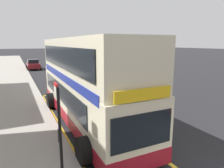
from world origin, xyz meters
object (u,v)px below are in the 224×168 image
at_px(double_decker_bus, 85,83).
at_px(parked_car_maroon_kerbside, 120,74).
at_px(parked_car_maroon_behind, 33,64).
at_px(parked_car_navy_far, 84,64).
at_px(bus_stop_sign, 59,125).

height_order(double_decker_bus, parked_car_maroon_kerbside, double_decker_bus).
height_order(parked_car_maroon_behind, parked_car_navy_far, same).
relative_size(parked_car_maroon_behind, parked_car_navy_far, 1.00).
height_order(parked_car_maroon_kerbside, parked_car_navy_far, same).
height_order(double_decker_bus, parked_car_navy_far, double_decker_bus).
bearing_deg(parked_car_navy_far, parked_car_maroon_kerbside, 90.39).
xyz_separation_m(bus_stop_sign, parked_car_maroon_kerbside, (9.49, 14.13, -1.02)).
bearing_deg(parked_car_maroon_kerbside, parked_car_maroon_behind, 118.88).
bearing_deg(bus_stop_sign, double_decker_bus, 63.21).
bearing_deg(parked_car_maroon_behind, parked_car_navy_far, -15.09).
xyz_separation_m(double_decker_bus, parked_car_maroon_behind, (-0.59, 24.33, -1.26)).
xyz_separation_m(double_decker_bus, parked_car_maroon_kerbside, (7.25, 9.69, -1.26)).
bearing_deg(parked_car_maroon_behind, bus_stop_sign, -91.64).
bearing_deg(bus_stop_sign, parked_car_navy_far, 70.46).
bearing_deg(parked_car_maroon_behind, parked_car_maroon_kerbside, -60.19).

